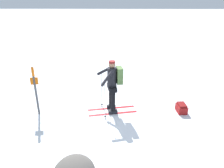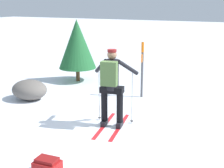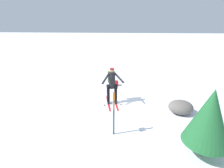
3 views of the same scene
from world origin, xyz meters
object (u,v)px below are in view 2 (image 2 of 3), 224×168
(rock_boulder, at_px, (29,90))
(pine_tree, at_px, (77,44))
(skier, at_px, (112,83))
(trail_marker, at_px, (142,65))
(dropped_backpack, at_px, (47,167))

(rock_boulder, bearing_deg, pine_tree, 87.74)
(skier, relative_size, trail_marker, 1.08)
(skier, distance_m, trail_marker, 2.50)
(skier, relative_size, rock_boulder, 1.68)
(skier, distance_m, dropped_backpack, 2.51)
(dropped_backpack, relative_size, rock_boulder, 0.41)
(skier, height_order, pine_tree, pine_tree)
(skier, bearing_deg, dropped_backpack, -91.18)
(trail_marker, height_order, pine_tree, pine_tree)
(dropped_backpack, height_order, pine_tree, pine_tree)
(pine_tree, bearing_deg, trail_marker, -16.68)
(trail_marker, relative_size, rock_boulder, 1.56)
(dropped_backpack, xyz_separation_m, trail_marker, (-0.16, 4.83, 0.85))
(skier, bearing_deg, pine_tree, 132.04)
(skier, relative_size, pine_tree, 0.81)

